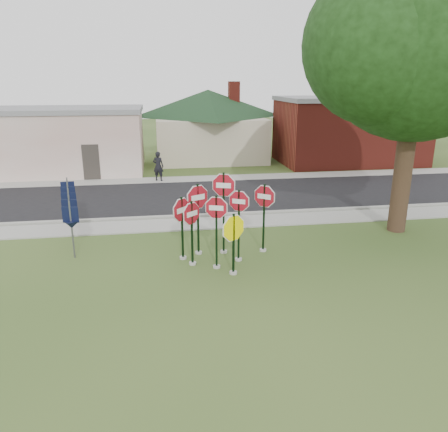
{
  "coord_description": "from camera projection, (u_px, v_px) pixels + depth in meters",
  "views": [
    {
      "loc": [
        -2.03,
        -12.11,
        5.86
      ],
      "look_at": [
        0.15,
        2.0,
        1.42
      ],
      "focal_mm": 35.0,
      "sensor_mm": 36.0,
      "label": 1
    }
  ],
  "objects": [
    {
      "name": "building_stucco",
      "position": [
        49.0,
        140.0,
        28.5
      ],
      "size": [
        12.2,
        6.2,
        4.2
      ],
      "color": "silver",
      "rests_on": "ground"
    },
    {
      "name": "route_sign_row",
      "position": [
        70.0,
        208.0,
        16.56
      ],
      "size": [
        1.43,
        4.63,
        2.0
      ],
      "color": "#59595E",
      "rests_on": "ground"
    },
    {
      "name": "stop_sign_back_right",
      "position": [
        224.0,
        200.0,
        14.96
      ],
      "size": [
        1.04,
        0.41,
        3.01
      ],
      "color": "#A6A39B",
      "rests_on": "ground"
    },
    {
      "name": "bg_tree_right",
      "position": [
        422.0,
        84.0,
        39.54
      ],
      "size": [
        5.6,
        5.6,
        8.4
      ],
      "color": "black",
      "rests_on": "ground"
    },
    {
      "name": "oak_tree",
      "position": [
        419.0,
        38.0,
        15.68
      ],
      "size": [
        11.04,
        10.44,
        11.06
      ],
      "color": "black",
      "rests_on": "ground"
    },
    {
      "name": "ground",
      "position": [
        229.0,
        279.0,
        13.47
      ],
      "size": [
        120.0,
        120.0,
        0.0
      ],
      "primitive_type": "plane",
      "color": "#304B1C",
      "rests_on": "ground"
    },
    {
      "name": "sidewalk_far",
      "position": [
        191.0,
        179.0,
        26.95
      ],
      "size": [
        60.0,
        1.6,
        0.06
      ],
      "primitive_type": "cube",
      "color": "gray",
      "rests_on": "ground"
    },
    {
      "name": "pedestrian",
      "position": [
        158.0,
        166.0,
        26.19
      ],
      "size": [
        0.75,
        0.62,
        1.77
      ],
      "primitive_type": "imported",
      "rotation": [
        0.0,
        0.0,
        2.79
      ],
      "color": "black",
      "rests_on": "sidewalk_far"
    },
    {
      "name": "building_house",
      "position": [
        208.0,
        111.0,
        33.43
      ],
      "size": [
        11.6,
        11.6,
        6.2
      ],
      "color": "#B8AF93",
      "rests_on": "ground"
    },
    {
      "name": "stop_sign_center",
      "position": [
        216.0,
        223.0,
        13.82
      ],
      "size": [
        0.95,
        0.33,
        2.54
      ],
      "color": "#A6A39B",
      "rests_on": "ground"
    },
    {
      "name": "stop_sign_yellow",
      "position": [
        234.0,
        237.0,
        13.46
      ],
      "size": [
        1.02,
        0.6,
        2.11
      ],
      "color": "#A6A39B",
      "rests_on": "ground"
    },
    {
      "name": "stop_sign_back_left",
      "position": [
        198.0,
        208.0,
        14.95
      ],
      "size": [
        1.03,
        0.58,
        2.65
      ],
      "color": "#A6A39B",
      "rests_on": "ground"
    },
    {
      "name": "sidewalk_near",
      "position": [
        208.0,
        223.0,
        18.65
      ],
      "size": [
        60.0,
        1.6,
        0.06
      ],
      "primitive_type": "cube",
      "color": "gray",
      "rests_on": "ground"
    },
    {
      "name": "building_brick",
      "position": [
        349.0,
        130.0,
        31.95
      ],
      "size": [
        10.2,
        6.2,
        4.75
      ],
      "color": "maroon",
      "rests_on": "ground"
    },
    {
      "name": "stop_sign_left",
      "position": [
        192.0,
        225.0,
        14.13
      ],
      "size": [
        0.78,
        0.7,
        2.29
      ],
      "color": "#A6A39B",
      "rests_on": "ground"
    },
    {
      "name": "stop_sign_far_left",
      "position": [
        182.0,
        220.0,
        14.57
      ],
      "size": [
        0.8,
        0.8,
        2.31
      ],
      "color": "#A6A39B",
      "rests_on": "ground"
    },
    {
      "name": "stop_sign_far_right",
      "position": [
        264.0,
        208.0,
        15.2
      ],
      "size": [
        0.86,
        0.69,
        2.57
      ],
      "color": "#A6A39B",
      "rests_on": "ground"
    },
    {
      "name": "stop_sign_right",
      "position": [
        239.0,
        216.0,
        14.4
      ],
      "size": [
        0.85,
        0.49,
        2.57
      ],
      "color": "#A6A39B",
      "rests_on": "ground"
    },
    {
      "name": "curb",
      "position": [
        205.0,
        215.0,
        19.58
      ],
      "size": [
        60.0,
        0.2,
        0.14
      ],
      "primitive_type": "cube",
      "color": "gray",
      "rests_on": "ground"
    },
    {
      "name": "road",
      "position": [
        198.0,
        197.0,
        22.9
      ],
      "size": [
        60.0,
        7.0,
        0.04
      ],
      "primitive_type": "cube",
      "color": "black",
      "rests_on": "ground"
    }
  ]
}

